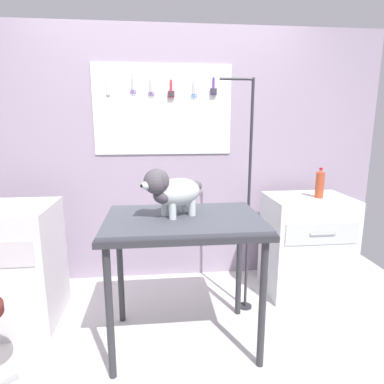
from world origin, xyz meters
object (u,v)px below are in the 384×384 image
(grooming_table, at_px, (184,230))
(cabinet_right, at_px, (306,244))
(grooming_arm, at_px, (247,208))
(soda_bottle, at_px, (320,184))
(dog, at_px, (172,191))
(counter_left, at_px, (0,265))

(grooming_table, bearing_deg, cabinet_right, 27.83)
(cabinet_right, bearing_deg, grooming_table, -152.17)
(grooming_table, bearing_deg, grooming_arm, 35.18)
(grooming_table, relative_size, soda_bottle, 4.04)
(cabinet_right, distance_m, soda_bottle, 0.55)
(cabinet_right, bearing_deg, soda_bottle, -30.74)
(grooming_table, distance_m, dog, 0.27)
(grooming_table, distance_m, counter_left, 1.42)
(grooming_arm, xyz_separation_m, cabinet_right, (0.60, 0.22, -0.41))
(grooming_table, xyz_separation_m, grooming_arm, (0.52, 0.37, 0.04))
(dog, bearing_deg, counter_left, 163.69)
(grooming_table, height_order, soda_bottle, soda_bottle)
(grooming_arm, relative_size, cabinet_right, 2.08)
(grooming_arm, bearing_deg, cabinet_right, 20.53)
(counter_left, bearing_deg, dog, -16.31)
(dog, xyz_separation_m, soda_bottle, (1.25, 0.54, -0.08))
(grooming_arm, relative_size, dog, 4.23)
(dog, height_order, cabinet_right, dog)
(grooming_arm, distance_m, cabinet_right, 0.76)
(grooming_arm, xyz_separation_m, dog, (-0.59, -0.35, 0.22))
(cabinet_right, relative_size, soda_bottle, 3.41)
(grooming_table, relative_size, counter_left, 1.13)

